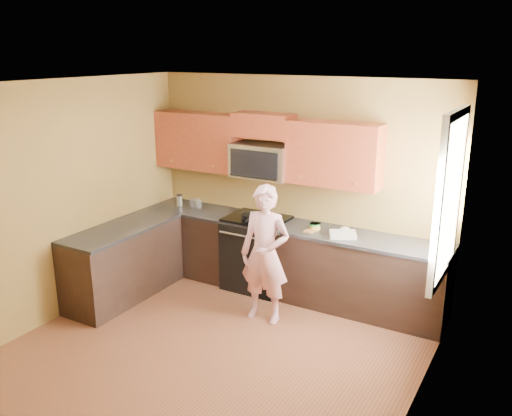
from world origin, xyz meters
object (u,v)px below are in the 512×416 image
Objects in this scene: frying_pan at (251,218)px; butter_tub at (315,229)px; microwave at (262,177)px; travel_mug at (180,206)px; woman at (265,254)px; stove at (257,252)px.

frying_pan is 0.85m from butter_tub.
microwave is 4.53× the size of travel_mug.
butter_tub is at bearing 64.89° from woman.
travel_mug is at bearing 160.15° from frying_pan.
woman is 0.88m from frying_pan.
stove is 0.91m from butter_tub.
frying_pan is at bearing -3.03° from travel_mug.
butter_tub is at bearing 0.38° from travel_mug.
microwave is 5.62× the size of butter_tub.
frying_pan is (-0.05, -0.19, -0.50)m from microwave.
butter_tub is at bearing -11.74° from frying_pan.
stove is at bearing -179.34° from butter_tub.
frying_pan is at bearing -174.92° from butter_tub.
microwave is 1.19m from woman.
woman is 11.73× the size of butter_tub.
stove is 0.48m from frying_pan.
woman is at bearing -22.40° from travel_mug.
frying_pan is 1.17m from travel_mug.
microwave is 0.54m from frying_pan.
butter_tub is at bearing -8.28° from microwave.
microwave is at bearing 57.91° from frying_pan.
woman is 0.79m from butter_tub.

